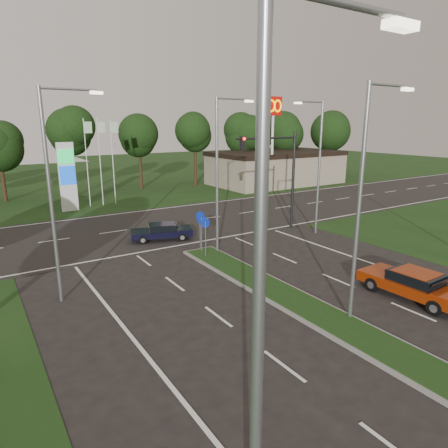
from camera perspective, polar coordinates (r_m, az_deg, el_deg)
verge_far at (r=60.02m, az=-21.78°, el=5.97°), size 160.00×50.00×0.02m
cross_road at (r=30.63m, az=-10.15°, el=-0.33°), size 160.00×12.00×0.02m
median_kerb at (r=15.44m, az=21.37°, el=-16.00°), size 2.00×26.00×0.12m
commercial_building at (r=51.89m, az=7.41°, el=7.94°), size 16.00×9.00×4.00m
streetlight_median_near at (r=15.67m, az=19.32°, el=4.22°), size 2.53×0.22×9.00m
streetlight_median_far at (r=23.13m, az=-0.58°, el=8.01°), size 2.53×0.22×9.00m
streetlight_left_near at (r=5.19m, az=6.70°, el=-14.79°), size 2.53×0.22×9.00m
streetlight_left_far at (r=17.89m, az=-23.05°, el=5.04°), size 2.53×0.22×9.00m
streetlight_right_far at (r=28.04m, az=13.20°, el=8.74°), size 2.53×0.22×9.00m
traffic_signal at (r=28.43m, az=7.96°, el=8.18°), size 5.10×0.42×7.00m
median_signs at (r=23.57m, az=-3.14°, el=-0.22°), size 1.16×1.76×2.38m
gas_pylon at (r=37.53m, az=-21.18°, el=6.56°), size 5.80×1.26×8.00m
mcdonalds_sign at (r=45.94m, az=7.03°, el=14.63°), size 2.20×0.47×10.40m
treeline_far at (r=44.86m, az=-18.53°, el=12.56°), size 6.00×6.00×9.90m
red_sedan at (r=19.74m, az=25.47°, el=-7.71°), size 2.04×4.65×1.26m
navy_sedan at (r=26.87m, az=-8.90°, el=-1.03°), size 4.29×2.78×1.09m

